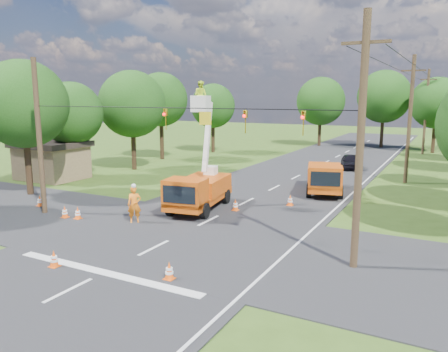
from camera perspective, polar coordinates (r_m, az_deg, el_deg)
The scene contains 31 objects.
ground at distance 37.76m, azimuth 9.34°, elevation -0.21°, with size 140.00×140.00×0.00m, color #344F17.
road_main at distance 37.76m, azimuth 9.34°, elevation -0.21°, with size 12.00×100.00×0.06m, color black.
road_cross at distance 21.92m, azimuth -5.99°, elevation -7.86°, with size 56.00×10.00×0.07m, color black.
stop_bar at distance 18.11m, azimuth -15.37°, elevation -12.19°, with size 9.00×0.45×0.02m, color silver.
edge_line at distance 36.42m, azimuth 17.72°, elevation -0.96°, with size 0.12×90.00×0.02m, color silver.
bucket_truck at distance 26.43m, azimuth -3.33°, elevation -1.01°, with size 3.18×6.33×7.74m.
second_truck at distance 31.86m, azimuth 13.00°, elevation -0.15°, with size 3.76×6.37×2.25m.
ground_worker at distance 24.33m, azimuth -11.63°, elevation -3.68°, with size 0.74×0.49×2.04m, color #FF5815.
distant_car at distance 43.44m, azimuth 16.22°, elevation 1.82°, with size 1.66×4.12×1.40m, color black.
traffic_cone_0 at distance 19.23m, azimuth -21.33°, elevation -10.05°, with size 0.38×0.38×0.71m.
traffic_cone_1 at distance 16.94m, azimuth -7.17°, elevation -12.19°, with size 0.38×0.38×0.71m.
traffic_cone_2 at distance 26.45m, azimuth 1.50°, elevation -3.82°, with size 0.38×0.38×0.71m.
traffic_cone_3 at distance 27.96m, azimuth 8.63°, elevation -3.16°, with size 0.38×0.38×0.71m.
traffic_cone_4 at distance 25.99m, azimuth -18.56°, elevation -4.62°, with size 0.38×0.38×0.71m.
traffic_cone_5 at distance 26.50m, azimuth -20.08°, elevation -4.43°, with size 0.38×0.38×0.71m.
traffic_cone_6 at distance 29.87m, azimuth -22.91°, elevation -3.00°, with size 0.38×0.38×0.71m.
traffic_cone_7 at distance 33.30m, azimuth 14.05°, elevation -1.17°, with size 0.38×0.38×0.71m.
pole_right_near at distance 17.63m, azimuth 17.38°, elevation 4.27°, with size 1.80×0.30×10.00m.
pole_right_mid at distance 37.43m, azimuth 23.10°, elevation 6.89°, with size 1.80×0.30×10.00m.
pole_right_far at distance 57.37m, azimuth 24.87°, elevation 7.67°, with size 1.80×0.30×10.00m.
pole_left at distance 27.41m, azimuth -22.99°, elevation 4.65°, with size 0.30×0.30×9.00m.
signal_span at distance 19.69m, azimuth -0.88°, elevation 7.58°, with size 18.00×0.29×1.07m.
shed at distance 39.31m, azimuth -21.59°, elevation 2.00°, with size 5.50×4.50×3.15m.
tree_left_b at distance 33.10m, azimuth -24.73°, elevation 8.51°, with size 6.00×6.00×9.32m.
tree_left_c at distance 38.53m, azimuth -19.37°, elevation 7.70°, with size 5.20×5.20×8.06m.
tree_left_d at distance 41.86m, azimuth -11.92°, elevation 9.16°, with size 6.20×6.20×9.24m.
tree_left_e at distance 48.49m, azimuth -8.26°, elevation 9.84°, with size 5.80×5.80×9.41m.
tree_left_f at distance 54.18m, azimuth -1.46°, elevation 9.13°, with size 5.40×5.40×8.40m.
tree_far_a at distance 62.53m, azimuth 12.52°, elevation 9.51°, with size 6.60×6.60×9.50m.
tree_far_b at distance 62.86m, azimuth 20.18°, elevation 9.70°, with size 7.00×7.00×10.32m.
tree_far_c at distance 59.30m, azimuth 26.02°, elevation 8.57°, with size 6.20×6.20×9.18m.
Camera 1 is at (11.66, -15.26, 6.82)m, focal length 35.00 mm.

